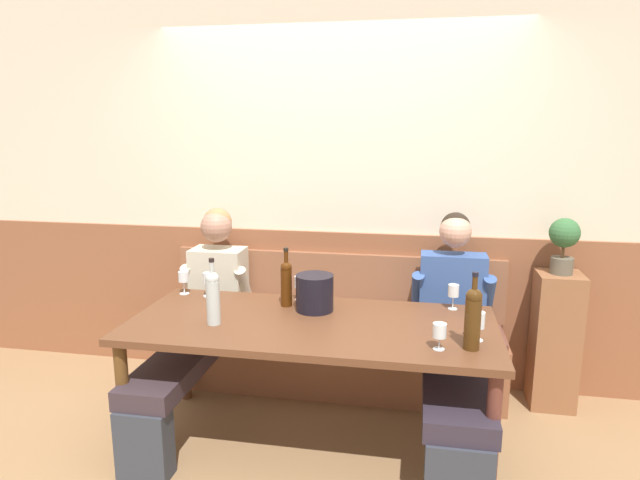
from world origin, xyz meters
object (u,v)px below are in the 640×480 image
(wine_glass_near_bucket, at_px, (478,321))
(wine_glass_center_rear, at_px, (440,332))
(ice_bucket, at_px, (315,293))
(wine_glass_left_end, at_px, (184,278))
(potted_plant, at_px, (564,241))
(wine_glass_center_front, at_px, (453,292))
(wine_glass_by_bottle, at_px, (300,283))
(person_left_seat, at_px, (200,313))
(person_center_right_seat, at_px, (454,336))
(wine_glass_mid_right, at_px, (208,280))
(wall_bench, at_px, (332,350))
(wine_bottle_amber_mid, at_px, (286,282))
(wine_bottle_clear_water, at_px, (473,316))
(wine_bottle_green_tall, at_px, (213,296))
(dining_table, at_px, (311,335))

(wine_glass_near_bucket, relative_size, wine_glass_center_rear, 1.14)
(ice_bucket, distance_m, wine_glass_near_bucket, 0.95)
(wine_glass_left_end, height_order, wine_glass_center_rear, wine_glass_left_end)
(wine_glass_near_bucket, bearing_deg, potted_plant, 55.77)
(wine_glass_center_rear, bearing_deg, wine_glass_center_front, 81.20)
(wine_glass_by_bottle, bearing_deg, person_left_seat, -178.31)
(ice_bucket, bearing_deg, wine_glass_center_front, 11.90)
(person_center_right_seat, xyz_separation_m, wine_glass_center_rear, (-0.11, -0.57, 0.24))
(potted_plant, bearing_deg, person_left_seat, -170.04)
(person_center_right_seat, distance_m, wine_glass_mid_right, 1.56)
(wall_bench, distance_m, wine_bottle_amber_mid, 0.81)
(wine_bottle_clear_water, distance_m, wine_glass_near_bucket, 0.13)
(wine_glass_mid_right, bearing_deg, wine_bottle_green_tall, -64.88)
(person_center_right_seat, xyz_separation_m, wine_glass_by_bottle, (-0.95, 0.06, 0.26))
(wine_bottle_clear_water, xyz_separation_m, wine_glass_by_bottle, (-0.99, 0.60, -0.06))
(dining_table, distance_m, wine_glass_by_bottle, 0.44)
(dining_table, bearing_deg, wall_bench, 90.00)
(wall_bench, height_order, person_left_seat, person_left_seat)
(ice_bucket, xyz_separation_m, wine_glass_center_rear, (0.71, -0.46, -0.02))
(wine_glass_by_bottle, bearing_deg, wine_glass_mid_right, -176.79)
(person_left_seat, distance_m, wine_glass_mid_right, 0.24)
(person_left_seat, xyz_separation_m, wine_bottle_clear_water, (1.65, -0.58, 0.29))
(ice_bucket, distance_m, potted_plant, 1.61)
(wine_bottle_clear_water, distance_m, wine_glass_mid_right, 1.68)
(person_center_right_seat, relative_size, wine_glass_near_bucket, 8.76)
(wine_glass_mid_right, height_order, wine_glass_left_end, wine_glass_mid_right)
(ice_bucket, relative_size, wine_bottle_clear_water, 0.57)
(wine_bottle_amber_mid, distance_m, wine_bottle_clear_water, 1.15)
(dining_table, relative_size, wine_bottle_clear_water, 5.25)
(wine_glass_left_end, bearing_deg, ice_bucket, -10.13)
(ice_bucket, height_order, wine_glass_mid_right, ice_bucket)
(wall_bench, relative_size, wine_bottle_green_tall, 6.28)
(wine_glass_center_front, bearing_deg, person_center_right_seat, -76.50)
(wine_glass_center_front, bearing_deg, wine_bottle_green_tall, -159.34)
(person_left_seat, bearing_deg, dining_table, -23.18)
(wine_glass_near_bucket, height_order, wine_glass_by_bottle, wine_glass_by_bottle)
(wall_bench, distance_m, person_center_right_seat, 0.96)
(wall_bench, relative_size, wine_glass_near_bucket, 15.43)
(wine_bottle_amber_mid, distance_m, wine_glass_mid_right, 0.55)
(wine_bottle_amber_mid, height_order, wine_glass_near_bucket, wine_bottle_amber_mid)
(dining_table, xyz_separation_m, wine_bottle_clear_water, (0.85, -0.23, 0.25))
(person_center_right_seat, distance_m, wine_bottle_amber_mid, 1.05)
(ice_bucket, distance_m, wine_glass_mid_right, 0.74)
(dining_table, xyz_separation_m, wine_glass_left_end, (-0.91, 0.35, 0.19))
(wall_bench, bearing_deg, wine_glass_center_rear, -54.75)
(wine_glass_mid_right, bearing_deg, wine_glass_left_end, 173.62)
(person_center_right_seat, distance_m, ice_bucket, 0.87)
(wine_glass_near_bucket, height_order, wine_glass_mid_right, wine_glass_mid_right)
(wall_bench, relative_size, person_center_right_seat, 1.76)
(wine_glass_mid_right, height_order, wine_glass_by_bottle, wine_glass_mid_right)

